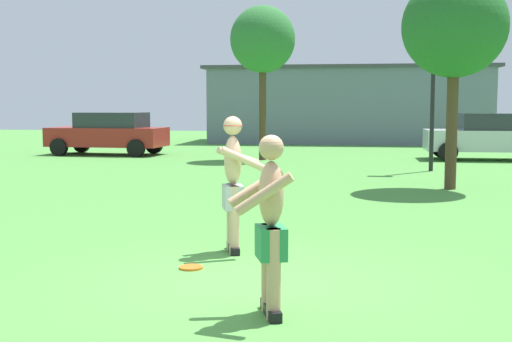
{
  "coord_description": "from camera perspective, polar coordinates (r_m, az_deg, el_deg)",
  "views": [
    {
      "loc": [
        1.04,
        -6.79,
        1.89
      ],
      "look_at": [
        -0.06,
        0.88,
        1.12
      ],
      "focal_mm": 47.27,
      "sensor_mm": 36.0,
      "label": 1
    }
  ],
  "objects": [
    {
      "name": "ground_plane",
      "position": [
        7.13,
        -0.54,
        -9.67
      ],
      "size": [
        80.0,
        80.0,
        0.0
      ],
      "primitive_type": "plane",
      "color": "#4C8E3D"
    },
    {
      "name": "lamp_post",
      "position": [
        19.66,
        14.81,
        9.57
      ],
      "size": [
        0.6,
        0.24,
        5.3
      ],
      "color": "black",
      "rests_on": "ground_plane"
    },
    {
      "name": "car_red_mid_lot",
      "position": [
        25.79,
        -12.37,
        3.18
      ],
      "size": [
        4.42,
        2.27,
        1.58
      ],
      "color": "maroon",
      "rests_on": "ground_plane"
    },
    {
      "name": "car_silver_near_post",
      "position": [
        24.15,
        19.36,
        2.83
      ],
      "size": [
        4.31,
        2.03,
        1.58
      ],
      "color": "silver",
      "rests_on": "ground_plane"
    },
    {
      "name": "tree_left_field",
      "position": [
        22.94,
        0.57,
        10.98
      ],
      "size": [
        2.18,
        2.18,
        5.17
      ],
      "color": "#4C3823",
      "rests_on": "ground_plane"
    },
    {
      "name": "tree_right_field",
      "position": [
        15.62,
        16.45,
        11.56
      ],
      "size": [
        2.28,
        2.28,
        4.7
      ],
      "color": "#4C3823",
      "rests_on": "ground_plane"
    },
    {
      "name": "frisbee",
      "position": [
        7.87,
        -5.52,
        -8.13
      ],
      "size": [
        0.27,
        0.27,
        0.03
      ],
      "primitive_type": "cylinder",
      "color": "orange",
      "rests_on": "ground_plane"
    },
    {
      "name": "player_in_green",
      "position": [
        5.98,
        1.21,
        -4.35
      ],
      "size": [
        0.65,
        0.61,
        1.62
      ],
      "color": "black",
      "rests_on": "ground_plane"
    },
    {
      "name": "player_with_cap",
      "position": [
        8.54,
        -1.93,
        -0.51
      ],
      "size": [
        0.69,
        0.8,
        1.75
      ],
      "color": "black",
      "rests_on": "ground_plane"
    },
    {
      "name": "outbuilding_behind_lot",
      "position": [
        34.0,
        7.78,
        5.58
      ],
      "size": [
        13.72,
        5.73,
        3.71
      ],
      "color": "slate",
      "rests_on": "ground_plane"
    }
  ]
}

